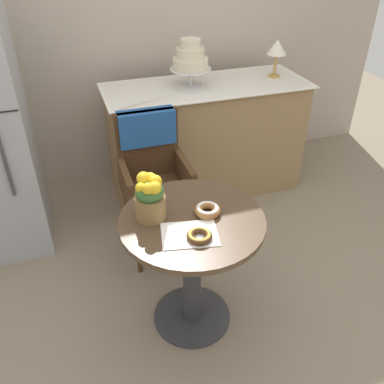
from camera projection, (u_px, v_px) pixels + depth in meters
ground_plane at (192, 316)px, 2.37m from camera, size 8.00×8.00×0.00m
back_wall at (115, 12)px, 3.08m from camera, size 4.80×0.10×2.70m
cafe_table at (192, 251)px, 2.09m from camera, size 0.72×0.72×0.72m
wicker_chair at (152, 162)px, 2.59m from camera, size 0.42×0.45×0.95m
paper_napkin at (190, 234)px, 1.87m from camera, size 0.29×0.24×0.00m
donut_front at (199, 236)px, 1.83m from camera, size 0.12×0.12×0.03m
donut_mid at (207, 210)px, 1.99m from camera, size 0.13×0.13×0.04m
flower_vase at (150, 197)px, 1.92m from camera, size 0.15×0.15×0.23m
display_counter at (206, 139)px, 3.29m from camera, size 1.56×0.62×0.90m
tiered_cake_stand at (190, 59)px, 2.89m from camera, size 0.30×0.30×0.34m
table_lamp at (277, 49)px, 3.08m from camera, size 0.15×0.15×0.28m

